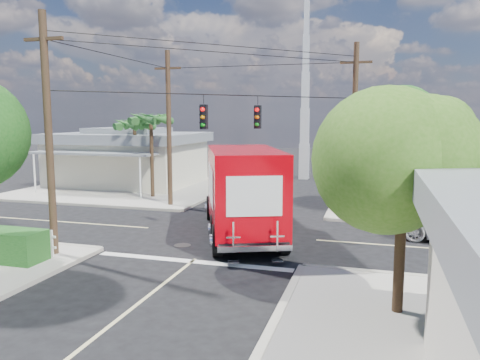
% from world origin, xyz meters
% --- Properties ---
extents(ground, '(120.00, 120.00, 0.00)m').
position_xyz_m(ground, '(0.00, 0.00, 0.00)').
color(ground, black).
rests_on(ground, ground).
extents(sidewalk_ne, '(14.12, 14.12, 0.14)m').
position_xyz_m(sidewalk_ne, '(10.88, 10.88, 0.07)').
color(sidewalk_ne, '#A7A297').
rests_on(sidewalk_ne, ground).
extents(sidewalk_nw, '(14.12, 14.12, 0.14)m').
position_xyz_m(sidewalk_nw, '(-10.88, 10.88, 0.07)').
color(sidewalk_nw, '#A7A297').
rests_on(sidewalk_nw, ground).
extents(road_markings, '(32.00, 32.00, 0.01)m').
position_xyz_m(road_markings, '(0.00, -1.47, 0.01)').
color(road_markings, beige).
rests_on(road_markings, ground).
extents(building_ne, '(11.80, 10.20, 4.50)m').
position_xyz_m(building_ne, '(12.50, 11.97, 2.32)').
color(building_ne, beige).
rests_on(building_ne, sidewalk_ne).
extents(building_nw, '(10.80, 10.20, 4.30)m').
position_xyz_m(building_nw, '(-12.00, 12.46, 2.22)').
color(building_nw, beige).
rests_on(building_nw, sidewalk_nw).
extents(radio_tower, '(0.80, 0.80, 17.00)m').
position_xyz_m(radio_tower, '(0.50, 20.00, 5.64)').
color(radio_tower, silver).
rests_on(radio_tower, ground).
extents(tree_ne_front, '(4.21, 4.14, 6.66)m').
position_xyz_m(tree_ne_front, '(7.21, 6.76, 4.77)').
color(tree_ne_front, '#422D1C').
rests_on(tree_ne_front, sidewalk_ne).
extents(tree_ne_back, '(3.77, 3.66, 5.82)m').
position_xyz_m(tree_ne_back, '(9.81, 8.96, 4.19)').
color(tree_ne_back, '#422D1C').
rests_on(tree_ne_back, sidewalk_ne).
extents(tree_se, '(3.67, 3.54, 5.62)m').
position_xyz_m(tree_se, '(7.01, -7.24, 4.04)').
color(tree_se, '#422D1C').
rests_on(tree_se, sidewalk_se).
extents(palm_nw_front, '(3.01, 3.08, 5.59)m').
position_xyz_m(palm_nw_front, '(-7.50, 7.50, 5.04)').
color(palm_nw_front, '#422D1C').
rests_on(palm_nw_front, sidewalk_nw).
extents(palm_nw_back, '(3.01, 3.08, 5.19)m').
position_xyz_m(palm_nw_back, '(-9.50, 9.00, 4.67)').
color(palm_nw_back, '#422D1C').
rests_on(palm_nw_back, sidewalk_nw).
extents(utility_poles, '(12.00, 10.68, 9.00)m').
position_xyz_m(utility_poles, '(-1.58, 1.60, 4.67)').
color(utility_poles, '#473321').
rests_on(utility_poles, ground).
extents(vending_boxes, '(1.90, 0.50, 1.10)m').
position_xyz_m(vending_boxes, '(6.50, 6.20, 0.69)').
color(vending_boxes, '#AE1418').
rests_on(vending_boxes, sidewalk_ne).
extents(delivery_truck, '(5.82, 9.36, 3.91)m').
position_xyz_m(delivery_truck, '(0.70, -0.10, 1.99)').
color(delivery_truck, black).
rests_on(delivery_truck, ground).
extents(parked_car, '(5.92, 3.46, 1.55)m').
position_xyz_m(parked_car, '(10.13, 1.62, 0.77)').
color(parked_car, silver).
rests_on(parked_car, ground).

